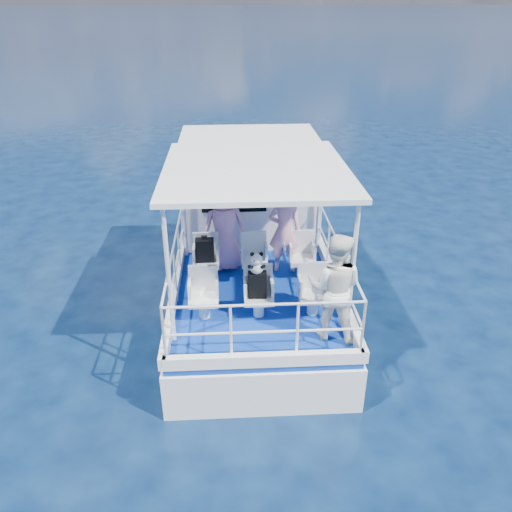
{
  "coord_description": "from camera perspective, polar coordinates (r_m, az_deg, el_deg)",
  "views": [
    {
      "loc": [
        -0.44,
        -8.06,
        5.58
      ],
      "look_at": [
        -0.0,
        -0.4,
        1.65
      ],
      "focal_mm": 35.0,
      "sensor_mm": 36.0,
      "label": 1
    }
  ],
  "objects": [
    {
      "name": "ground",
      "position": [
        9.81,
        -0.11,
        -7.54
      ],
      "size": [
        2000.0,
        2000.0,
        0.0
      ],
      "primitive_type": "plane",
      "color": "black",
      "rests_on": "ground"
    },
    {
      "name": "hull",
      "position": [
        10.65,
        -0.4,
        -4.49
      ],
      "size": [
        3.0,
        7.0,
        1.6
      ],
      "primitive_type": "cube",
      "color": "white",
      "rests_on": "ground"
    },
    {
      "name": "compact_camera",
      "position": [
        9.11,
        -5.93,
        2.11
      ],
      "size": [
        0.11,
        0.06,
        0.06
      ],
      "primitive_type": "cube",
      "color": "black",
      "rests_on": "backpack_port"
    },
    {
      "name": "seat_port_aft",
      "position": [
        8.3,
        -5.94,
        -5.82
      ],
      "size": [
        0.48,
        0.46,
        0.38
      ],
      "primitive_type": "cube",
      "color": "silver",
      "rests_on": "deck"
    },
    {
      "name": "seat_stbd_fwd",
      "position": [
        9.5,
        5.25,
        -1.23
      ],
      "size": [
        0.48,
        0.46,
        0.38
      ],
      "primitive_type": "cube",
      "color": "silver",
      "rests_on": "deck"
    },
    {
      "name": "passenger_stbd_fwd",
      "position": [
        9.39,
        3.3,
        2.91
      ],
      "size": [
        0.66,
        0.47,
        1.67
      ],
      "primitive_type": "imported",
      "rotation": [
        0.0,
        0.0,
        3.02
      ],
      "color": "pink",
      "rests_on": "deck"
    },
    {
      "name": "panda",
      "position": [
        7.86,
        0.07,
        -0.79
      ],
      "size": [
        0.24,
        0.2,
        0.37
      ],
      "primitive_type": null,
      "color": "silver",
      "rests_on": "backpack_center"
    },
    {
      "name": "railings",
      "position": [
        8.59,
        0.1,
        -2.02
      ],
      "size": [
        2.84,
        3.59,
        1.0
      ],
      "primitive_type": null,
      "color": "white",
      "rests_on": "deck"
    },
    {
      "name": "backpack_center",
      "position": [
        8.06,
        0.16,
        -3.3
      ],
      "size": [
        0.29,
        0.17,
        0.44
      ],
      "primitive_type": "cube",
      "color": "black",
      "rests_on": "seat_center_aft"
    },
    {
      "name": "cabin",
      "position": [
        10.97,
        -0.78,
        8.06
      ],
      "size": [
        2.85,
        2.0,
        2.2
      ],
      "primitive_type": "cube",
      "color": "white",
      "rests_on": "deck"
    },
    {
      "name": "backpack_port",
      "position": [
        9.21,
        -5.86,
        0.66
      ],
      "size": [
        0.33,
        0.19,
        0.44
      ],
      "primitive_type": "cube",
      "color": "black",
      "rests_on": "seat_port_fwd"
    },
    {
      "name": "seat_port_fwd",
      "position": [
        9.41,
        -5.66,
        -1.52
      ],
      "size": [
        0.48,
        0.46,
        0.38
      ],
      "primitive_type": "cube",
      "color": "silver",
      "rests_on": "deck"
    },
    {
      "name": "seat_stbd_aft",
      "position": [
        8.39,
        6.48,
        -5.43
      ],
      "size": [
        0.48,
        0.46,
        0.38
      ],
      "primitive_type": "cube",
      "color": "silver",
      "rests_on": "deck"
    },
    {
      "name": "canopy_posts",
      "position": [
        8.6,
        -0.02,
        2.53
      ],
      "size": [
        2.77,
        2.97,
        2.2
      ],
      "color": "white",
      "rests_on": "deck"
    },
    {
      "name": "seat_center_aft",
      "position": [
        8.3,
        0.31,
        -5.65
      ],
      "size": [
        0.48,
        0.46,
        0.38
      ],
      "primitive_type": "cube",
      "color": "silver",
      "rests_on": "deck"
    },
    {
      "name": "passenger_stbd_aft",
      "position": [
        7.55,
        8.99,
        -3.57
      ],
      "size": [
        1.02,
        0.91,
        1.74
      ],
      "primitive_type": "imported",
      "rotation": [
        0.0,
        0.0,
        2.78
      ],
      "color": "white",
      "rests_on": "deck"
    },
    {
      "name": "canopy",
      "position": [
        8.24,
        -0.05,
        9.9
      ],
      "size": [
        3.0,
        3.2,
        0.08
      ],
      "primitive_type": "cube",
      "color": "white",
      "rests_on": "cabin"
    },
    {
      "name": "deck",
      "position": [
        10.23,
        -0.42,
        -0.43
      ],
      "size": [
        2.9,
        6.9,
        0.1
      ],
      "primitive_type": "cube",
      "color": "navy",
      "rests_on": "hull"
    },
    {
      "name": "seat_center_fwd",
      "position": [
        9.41,
        -0.18,
        -1.38
      ],
      "size": [
        0.48,
        0.46,
        0.38
      ],
      "primitive_type": "cube",
      "color": "silver",
      "rests_on": "deck"
    },
    {
      "name": "passenger_port_fwd",
      "position": [
        9.49,
        -3.63,
        3.23
      ],
      "size": [
        0.7,
        0.56,
        1.7
      ],
      "primitive_type": "imported",
      "rotation": [
        0.0,
        0.0,
        3.32
      ],
      "color": "pink",
      "rests_on": "deck"
    }
  ]
}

